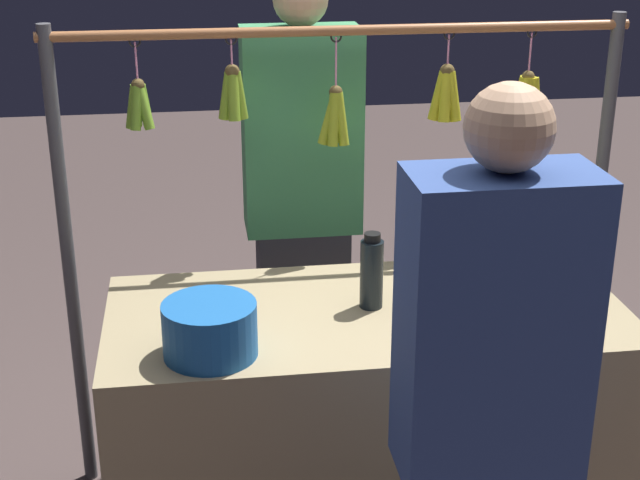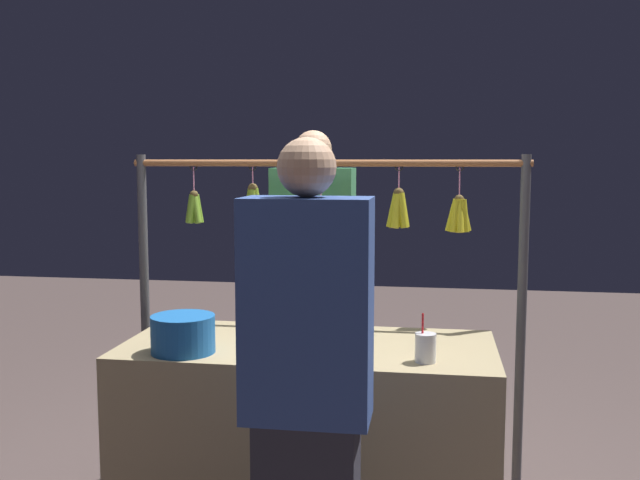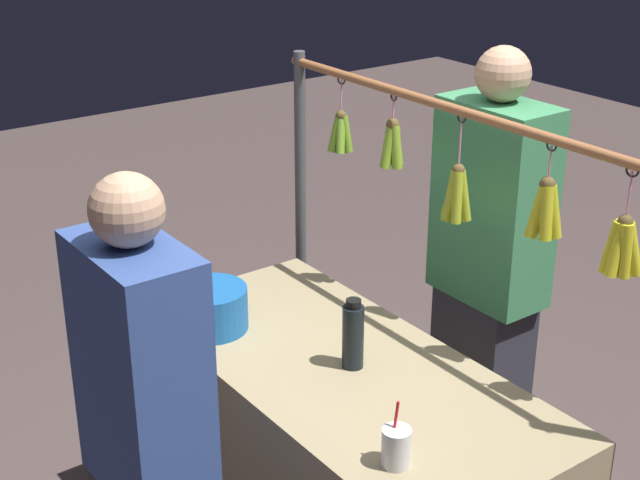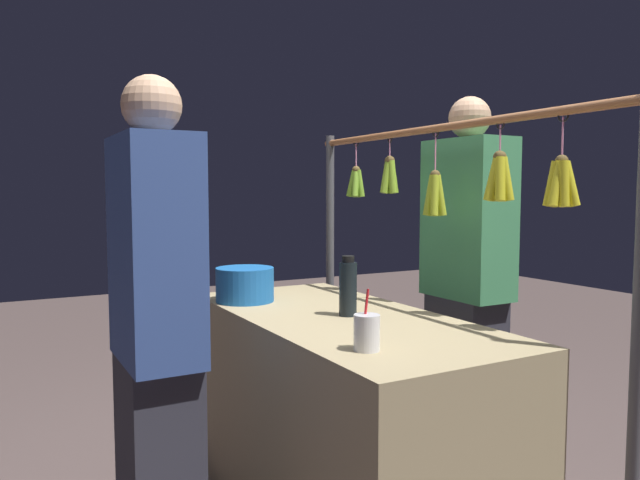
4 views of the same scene
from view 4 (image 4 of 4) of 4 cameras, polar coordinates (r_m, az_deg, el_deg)
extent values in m
cube|color=tan|center=(2.46, 2.00, -16.54)|extent=(1.52, 0.70, 0.82)
cylinder|color=#4C4C51|center=(2.03, 27.73, -10.19)|extent=(0.04, 0.04, 1.60)
cylinder|color=#4C4C51|center=(3.35, 0.95, -4.00)|extent=(0.04, 0.04, 1.60)
cylinder|color=#9E6038|center=(2.58, 11.16, 10.30)|extent=(1.86, 0.03, 0.03)
torus|color=black|center=(2.15, 21.90, 10.75)|extent=(0.04, 0.02, 0.04)
cylinder|color=pink|center=(2.14, 21.85, 8.80)|extent=(0.01, 0.01, 0.14)
sphere|color=brown|center=(2.14, 21.79, 6.90)|extent=(0.04, 0.04, 0.04)
cylinder|color=gold|center=(2.16, 21.21, 4.92)|extent=(0.07, 0.04, 0.15)
cylinder|color=gold|center=(2.13, 20.99, 4.94)|extent=(0.05, 0.05, 0.15)
cylinder|color=gold|center=(2.11, 21.35, 4.93)|extent=(0.04, 0.07, 0.15)
cylinder|color=gold|center=(2.11, 21.96, 4.92)|extent=(0.05, 0.04, 0.15)
cylinder|color=gold|center=(2.13, 22.47, 4.90)|extent=(0.07, 0.05, 0.15)
cylinder|color=gold|center=(2.15, 22.38, 4.89)|extent=(0.05, 0.07, 0.15)
cylinder|color=gold|center=(2.16, 21.82, 4.90)|extent=(0.05, 0.06, 0.15)
torus|color=black|center=(2.33, 16.62, 10.38)|extent=(0.04, 0.01, 0.04)
cylinder|color=pink|center=(2.33, 16.58, 8.91)|extent=(0.01, 0.01, 0.12)
sphere|color=brown|center=(2.32, 16.55, 7.48)|extent=(0.05, 0.05, 0.05)
cylinder|color=gold|center=(2.34, 16.15, 5.51)|extent=(0.07, 0.04, 0.16)
cylinder|color=gold|center=(2.31, 15.99, 5.52)|extent=(0.05, 0.07, 0.17)
cylinder|color=gold|center=(2.30, 16.58, 5.52)|extent=(0.06, 0.05, 0.17)
cylinder|color=gold|center=(2.31, 17.05, 5.50)|extent=(0.06, 0.05, 0.17)
cylinder|color=gold|center=(2.34, 16.77, 5.49)|extent=(0.05, 0.06, 0.17)
torus|color=black|center=(2.60, 10.83, 9.87)|extent=(0.04, 0.01, 0.04)
cylinder|color=pink|center=(2.59, 10.80, 7.93)|extent=(0.01, 0.01, 0.17)
sphere|color=brown|center=(2.59, 10.77, 6.02)|extent=(0.04, 0.04, 0.04)
cylinder|color=#A1B326|center=(2.60, 10.42, 4.14)|extent=(0.08, 0.04, 0.17)
cylinder|color=#A1B326|center=(2.58, 10.31, 4.14)|extent=(0.04, 0.06, 0.17)
cylinder|color=#A1B326|center=(2.56, 10.72, 4.14)|extent=(0.05, 0.05, 0.18)
cylinder|color=#A1B326|center=(2.58, 11.20, 4.13)|extent=(0.05, 0.05, 0.18)
cylinder|color=#A1B326|center=(2.60, 11.02, 4.14)|extent=(0.04, 0.06, 0.17)
torus|color=black|center=(2.85, 6.59, 9.43)|extent=(0.04, 0.01, 0.04)
cylinder|color=pink|center=(2.85, 6.58, 8.40)|extent=(0.01, 0.01, 0.10)
sphere|color=brown|center=(2.85, 6.57, 7.40)|extent=(0.05, 0.05, 0.05)
cylinder|color=#81A82A|center=(2.86, 6.37, 5.89)|extent=(0.06, 0.04, 0.15)
cylinder|color=#81A82A|center=(2.83, 6.26, 5.91)|extent=(0.04, 0.06, 0.15)
cylinder|color=#81A82A|center=(2.83, 6.79, 5.90)|extent=(0.06, 0.04, 0.15)
cylinder|color=#81A82A|center=(2.86, 6.84, 5.89)|extent=(0.04, 0.06, 0.15)
torus|color=black|center=(3.09, 3.42, 9.07)|extent=(0.04, 0.01, 0.04)
cylinder|color=pink|center=(3.09, 3.42, 7.81)|extent=(0.01, 0.01, 0.13)
sphere|color=brown|center=(3.09, 3.41, 6.59)|extent=(0.04, 0.04, 0.04)
cylinder|color=#72A42B|center=(3.10, 3.25, 5.32)|extent=(0.06, 0.04, 0.14)
cylinder|color=#72A42B|center=(3.08, 3.04, 5.33)|extent=(0.05, 0.06, 0.14)
cylinder|color=#72A42B|center=(3.06, 3.36, 5.33)|extent=(0.06, 0.05, 0.14)
cylinder|color=#72A42B|center=(3.08, 3.76, 5.33)|extent=(0.05, 0.05, 0.14)
cylinder|color=#72A42B|center=(3.10, 3.62, 5.32)|extent=(0.04, 0.06, 0.14)
cylinder|color=black|center=(2.32, 2.64, -4.64)|extent=(0.07, 0.07, 0.21)
cylinder|color=black|center=(2.31, 2.65, -1.81)|extent=(0.05, 0.05, 0.02)
cylinder|color=#1C5EA9|center=(2.65, -7.08, -4.18)|extent=(0.25, 0.25, 0.15)
cylinder|color=silver|center=(1.83, 4.42, -8.67)|extent=(0.08, 0.08, 0.11)
cylinder|color=red|center=(1.84, 4.22, -7.46)|extent=(0.01, 0.03, 0.18)
cube|color=#2D2D38|center=(2.95, 13.44, -13.09)|extent=(0.33, 0.22, 0.82)
cube|color=#3F8C59|center=(2.82, 13.72, 1.94)|extent=(0.41, 0.22, 0.72)
sphere|color=tan|center=(2.83, 13.90, 11.10)|extent=(0.19, 0.19, 0.19)
cube|color=#334C8C|center=(1.90, -15.27, -0.85)|extent=(0.39, 0.21, 0.68)
sphere|color=tan|center=(1.91, -15.55, 12.12)|extent=(0.18, 0.18, 0.18)
camera|label=1|loc=(2.83, -56.68, 17.06)|focal=52.22mm
camera|label=2|loc=(2.25, -78.36, 8.19)|focal=40.58mm
camera|label=3|loc=(1.11, -133.63, 66.84)|focal=52.81mm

